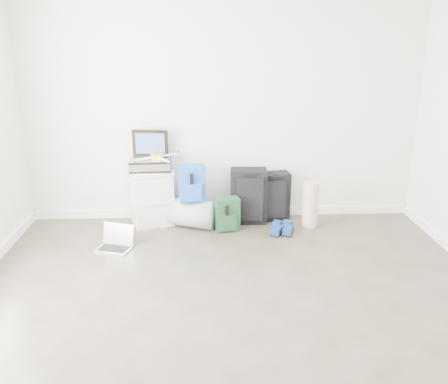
{
  "coord_description": "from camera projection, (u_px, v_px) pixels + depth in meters",
  "views": [
    {
      "loc": [
        -0.24,
        -2.85,
        2.09
      ],
      "look_at": [
        -0.01,
        1.9,
        0.5
      ],
      "focal_mm": 38.0,
      "sensor_mm": 36.0,
      "label": 1
    }
  ],
  "objects": [
    {
      "name": "room_envelope",
      "position": [
        241.0,
        99.0,
        2.85
      ],
      "size": [
        4.52,
        5.02,
        2.71
      ],
      "color": "silver",
      "rests_on": "ground"
    },
    {
      "name": "rolled_rug",
      "position": [
        310.0,
        205.0,
        5.35
      ],
      "size": [
        0.17,
        0.17,
        0.53
      ],
      "primitive_type": "cylinder",
      "color": "tan",
      "rests_on": "ground"
    },
    {
      "name": "boxes_stack",
      "position": [
        152.0,
        197.0,
        5.41
      ],
      "size": [
        0.55,
        0.49,
        0.65
      ],
      "rotation": [
        0.0,
        0.0,
        0.32
      ],
      "color": "silver",
      "rests_on": "ground"
    },
    {
      "name": "painting",
      "position": [
        150.0,
        143.0,
        5.31
      ],
      "size": [
        0.4,
        0.08,
        0.3
      ],
      "rotation": [
        0.0,
        0.0,
        -0.14
      ],
      "color": "black",
      "rests_on": "briefcase"
    },
    {
      "name": "drone",
      "position": [
        157.0,
        157.0,
        5.24
      ],
      "size": [
        0.49,
        0.49,
        0.05
      ],
      "rotation": [
        0.0,
        0.0,
        -0.23
      ],
      "color": "gold",
      "rests_on": "briefcase"
    },
    {
      "name": "blue_backpack",
      "position": [
        192.0,
        184.0,
        5.23
      ],
      "size": [
        0.31,
        0.24,
        0.4
      ],
      "rotation": [
        0.0,
        0.0,
        0.12
      ],
      "color": "#1B4CB3",
      "rests_on": "duffel_bag"
    },
    {
      "name": "briefcase",
      "position": [
        150.0,
        164.0,
        5.28
      ],
      "size": [
        0.46,
        0.35,
        0.13
      ],
      "primitive_type": "cube",
      "rotation": [
        0.0,
        0.0,
        0.06
      ],
      "color": "#B2B2B7",
      "rests_on": "boxes_stack"
    },
    {
      "name": "large_suitcase",
      "position": [
        248.0,
        196.0,
        5.46
      ],
      "size": [
        0.42,
        0.28,
        0.63
      ],
      "rotation": [
        0.0,
        0.0,
        -0.04
      ],
      "color": "black",
      "rests_on": "ground"
    },
    {
      "name": "shoes",
      "position": [
        283.0,
        230.0,
        5.22
      ],
      "size": [
        0.3,
        0.27,
        0.08
      ],
      "rotation": [
        0.0,
        0.0,
        -0.43
      ],
      "color": "black",
      "rests_on": "ground"
    },
    {
      "name": "duffel_bag",
      "position": [
        193.0,
        213.0,
        5.37
      ],
      "size": [
        0.6,
        0.5,
        0.32
      ],
      "primitive_type": "cylinder",
      "rotation": [
        0.0,
        1.57,
        -0.4
      ],
      "color": "gray",
      "rests_on": "ground"
    },
    {
      "name": "laptop",
      "position": [
        116.0,
        243.0,
        4.85
      ],
      "size": [
        0.4,
        0.34,
        0.24
      ],
      "rotation": [
        0.0,
        0.0,
        -0.32
      ],
      "color": "silver",
      "rests_on": "ground"
    },
    {
      "name": "ground",
      "position": [
        239.0,
        343.0,
        3.38
      ],
      "size": [
        5.0,
        5.0,
        0.0
      ],
      "primitive_type": "plane",
      "color": "#342F25",
      "rests_on": "ground"
    },
    {
      "name": "carry_on",
      "position": [
        273.0,
        196.0,
        5.55
      ],
      "size": [
        0.39,
        0.28,
        0.57
      ],
      "rotation": [
        0.0,
        0.0,
        0.16
      ],
      "color": "black",
      "rests_on": "ground"
    },
    {
      "name": "green_backpack",
      "position": [
        227.0,
        215.0,
        5.26
      ],
      "size": [
        0.3,
        0.25,
        0.38
      ],
      "rotation": [
        0.0,
        0.0,
        0.23
      ],
      "color": "#13341B",
      "rests_on": "ground"
    }
  ]
}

